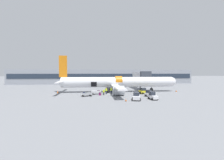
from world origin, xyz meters
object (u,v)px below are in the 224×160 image
Objects in this scene: ground_crew_loader_b at (106,91)px; suitcase_on_tarmac_spare at (100,94)px; baggage_cart_loading at (97,92)px; baggage_tug_lead at (153,96)px; suitcase_on_tarmac_upright at (87,93)px; airplane at (117,82)px; baggage_cart_queued at (87,94)px; ground_crew_loader_a at (104,92)px; baggage_tug_rear at (136,97)px; baggage_tug_spare at (150,94)px; baggage_tug_mid at (144,91)px; ground_crew_driver at (111,90)px.

ground_crew_loader_b reaches higher than suitcase_on_tarmac_spare.
baggage_cart_loading is 2.74m from ground_crew_loader_b.
baggage_tug_lead reaches higher than suitcase_on_tarmac_upright.
airplane is 10.33× the size of baggage_cart_queued.
suitcase_on_tarmac_spare is (-1.01, -0.45, -0.50)m from ground_crew_loader_a.
baggage_tug_rear is 15.01m from suitcase_on_tarmac_upright.
airplane is 12.54m from baggage_tug_spare.
baggage_tug_mid is 16.17m from suitcase_on_tarmac_upright.
baggage_cart_loading is (-12.48, 9.77, -0.18)m from baggage_tug_lead.
baggage_tug_spare is 12.91m from suitcase_on_tarmac_spare.
baggage_tug_spare is 3.55× the size of suitcase_on_tarmac_spare.
baggage_tug_rear is (2.14, -14.92, -2.25)m from airplane.
ground_crew_driver is 2.38× the size of suitcase_on_tarmac_upright.
baggage_tug_rear reaches higher than baggage_tug_mid.
suitcase_on_tarmac_upright is at bearing 160.42° from ground_crew_loader_a.
baggage_tug_rear is at bearing -61.02° from ground_crew_loader_b.
airplane is 8.17m from baggage_cart_loading.
airplane is 4.63m from ground_crew_driver.
baggage_tug_mid is 1.89× the size of ground_crew_loader_b.
baggage_tug_rear is at bearing -81.84° from airplane.
airplane is 21.07× the size of ground_crew_driver.
ground_crew_loader_b is at bearing -129.11° from airplane.
baggage_cart_queued is at bearing -148.49° from ground_crew_driver.
baggage_cart_queued is at bearing 171.38° from baggage_tug_spare.
baggage_tug_lead is 0.98× the size of baggage_tug_spare.
baggage_tug_spare is at bearing -55.31° from airplane.
suitcase_on_tarmac_spare is at bearing -135.56° from ground_crew_driver.
ground_crew_loader_a reaches higher than baggage_cart_queued.
ground_crew_driver is (-2.12, -3.59, -2.02)m from airplane.
baggage_tug_mid reaches higher than baggage_tug_spare.
ground_crew_driver is at bearing 144.37° from baggage_tug_spare.
baggage_tug_rear is 11.08m from suitcase_on_tarmac_spare.
baggage_tug_lead reaches higher than baggage_cart_loading.
suitcase_on_tarmac_spare is at bearing -69.34° from baggage_cart_loading.
baggage_tug_spare is (-0.19, -5.22, -0.03)m from baggage_tug_mid.
ground_crew_loader_b reaches higher than baggage_cart_loading.
baggage_tug_mid is (1.07, 9.38, 0.02)m from baggage_tug_lead.
baggage_tug_rear is at bearing -50.76° from baggage_cart_loading.
ground_crew_loader_a is (-4.45, -6.42, -2.12)m from airplane.
baggage_tug_mid reaches higher than suitcase_on_tarmac_upright.
suitcase_on_tarmac_spare reaches higher than suitcase_on_tarmac_upright.
baggage_tug_rear is 1.51× the size of ground_crew_driver.
ground_crew_driver reaches higher than suitcase_on_tarmac_spare.
baggage_tug_lead is 13.78m from suitcase_on_tarmac_spare.
ground_crew_loader_a is (-11.47, 3.72, 0.15)m from baggage_tug_spare.
baggage_cart_loading is at bearing 157.23° from baggage_tug_spare.
baggage_tug_lead is at bearing -36.67° from ground_crew_loader_a.
baggage_tug_mid is 1.93× the size of ground_crew_driver.
ground_crew_driver is (-8.26, 10.71, 0.25)m from baggage_tug_lead.
suitcase_on_tarmac_upright is (-16.16, 0.10, -0.40)m from baggage_tug_mid.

